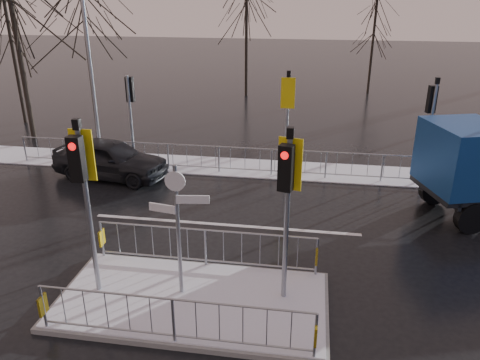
# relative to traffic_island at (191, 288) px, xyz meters

# --- Properties ---
(ground) EXTENTS (120.00, 120.00, 0.00)m
(ground) POSITION_rel_traffic_island_xyz_m (0.01, -0.01, -0.39)
(ground) COLOR black
(ground) RESTS_ON ground
(snow_verge) EXTENTS (30.00, 2.00, 0.04)m
(snow_verge) POSITION_rel_traffic_island_xyz_m (0.01, 8.59, -0.37)
(snow_verge) COLOR white
(snow_verge) RESTS_ON ground
(lane_markings) EXTENTS (8.00, 11.38, 0.01)m
(lane_markings) POSITION_rel_traffic_island_xyz_m (0.01, -0.34, -0.39)
(lane_markings) COLOR silver
(lane_markings) RESTS_ON ground
(traffic_island) EXTENTS (6.00, 3.04, 4.15)m
(traffic_island) POSITION_rel_traffic_island_xyz_m (0.00, 0.00, 0.00)
(traffic_island) COLOR slate
(traffic_island) RESTS_ON ground
(far_kerb_fixtures) EXTENTS (18.00, 0.65, 3.83)m
(far_kerb_fixtures) POSITION_rel_traffic_island_xyz_m (0.31, 8.08, 0.63)
(far_kerb_fixtures) COLOR #8D949A
(far_kerb_fixtures) RESTS_ON ground
(car_far_lane) EXTENTS (4.49, 2.38, 1.46)m
(car_far_lane) POSITION_rel_traffic_island_xyz_m (-4.85, 6.90, 0.34)
(car_far_lane) COLOR black
(car_far_lane) RESTS_ON ground
(tree_near_b) EXTENTS (4.00, 4.00, 7.55)m
(tree_near_b) POSITION_rel_traffic_island_xyz_m (-7.99, 12.49, 4.76)
(tree_near_b) COLOR black
(tree_near_b) RESTS_ON ground
(tree_near_c) EXTENTS (3.50, 3.50, 6.61)m
(tree_near_c) POSITION_rel_traffic_island_xyz_m (-12.49, 13.49, 4.11)
(tree_near_c) COLOR black
(tree_near_c) RESTS_ON ground
(tree_far_a) EXTENTS (3.75, 3.75, 7.08)m
(tree_far_a) POSITION_rel_traffic_island_xyz_m (-1.99, 21.99, 4.43)
(tree_far_a) COLOR black
(tree_far_a) RESTS_ON ground
(tree_far_b) EXTENTS (3.25, 3.25, 6.14)m
(tree_far_b) POSITION_rel_traffic_island_xyz_m (6.01, 23.99, 3.79)
(tree_far_b) COLOR black
(tree_far_b) RESTS_ON ground
(street_lamp_left) EXTENTS (1.25, 0.18, 8.20)m
(street_lamp_left) POSITION_rel_traffic_island_xyz_m (-6.42, 9.49, 4.10)
(street_lamp_left) COLOR #8D949A
(street_lamp_left) RESTS_ON ground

